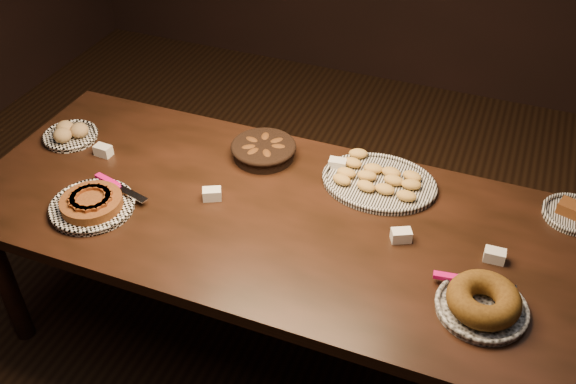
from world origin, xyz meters
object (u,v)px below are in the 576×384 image
at_px(apple_tart_plate, 92,204).
at_px(madeleine_platter, 378,180).
at_px(bundt_cake_plate, 483,302).
at_px(buffet_table, 279,228).

relative_size(apple_tart_plate, madeleine_platter, 0.76).
xyz_separation_m(apple_tart_plate, bundt_cake_plate, (1.43, 0.03, 0.02)).
xyz_separation_m(buffet_table, bundt_cake_plate, (0.77, -0.20, 0.11)).
relative_size(buffet_table, apple_tart_plate, 7.03).
height_order(madeleine_platter, bundt_cake_plate, bundt_cake_plate).
distance_m(buffet_table, madeleine_platter, 0.44).
relative_size(buffet_table, madeleine_platter, 5.35).
bearing_deg(apple_tart_plate, madeleine_platter, 40.11).
relative_size(apple_tart_plate, bundt_cake_plate, 1.08).
height_order(buffet_table, madeleine_platter, madeleine_platter).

